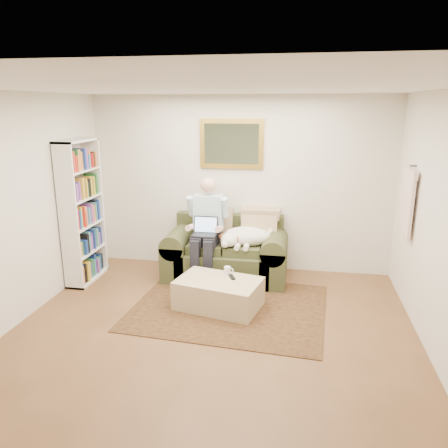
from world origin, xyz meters
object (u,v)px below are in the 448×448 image
(laptop, at_px, (205,230))
(sleeping_dog, at_px, (247,236))
(seated_man, at_px, (206,231))
(coffee_mug, at_px, (227,270))
(ottoman, at_px, (219,294))
(bookshelf, at_px, (82,212))
(sofa, at_px, (226,257))

(laptop, xyz_separation_m, sleeping_dog, (0.57, 0.14, -0.10))
(seated_man, relative_size, coffee_mug, 14.68)
(ottoman, height_order, bookshelf, bookshelf)
(laptop, bearing_deg, bookshelf, -173.44)
(sofa, bearing_deg, laptop, -138.98)
(sofa, xyz_separation_m, seated_man, (-0.26, -0.16, 0.43))
(sofa, distance_m, coffee_mug, 0.82)
(seated_man, relative_size, ottoman, 1.46)
(laptop, relative_size, ottoman, 0.34)
(coffee_mug, bearing_deg, laptop, 126.02)
(coffee_mug, bearing_deg, seated_man, 123.02)
(ottoman, relative_size, coffee_mug, 10.06)
(sofa, height_order, sleeping_dog, sofa)
(sleeping_dog, height_order, bookshelf, bookshelf)
(seated_man, height_order, ottoman, seated_man)
(seated_man, bearing_deg, ottoman, -68.07)
(laptop, distance_m, ottoman, 1.03)
(ottoman, bearing_deg, bookshelf, 164.23)
(coffee_mug, bearing_deg, ottoman, -109.11)
(laptop, xyz_separation_m, coffee_mug, (0.41, -0.57, -0.35))
(sleeping_dog, bearing_deg, seated_man, -172.87)
(seated_man, distance_m, coffee_mug, 0.82)
(seated_man, relative_size, bookshelf, 0.73)
(bookshelf, bearing_deg, sofa, 12.12)
(laptop, height_order, coffee_mug, laptop)
(ottoman, bearing_deg, sofa, 94.49)
(coffee_mug, distance_m, bookshelf, 2.24)
(seated_man, relative_size, laptop, 4.33)
(laptop, bearing_deg, sofa, 41.02)
(seated_man, xyz_separation_m, bookshelf, (-1.72, -0.26, 0.27))
(sofa, relative_size, sleeping_dog, 2.43)
(ottoman, bearing_deg, laptop, 113.63)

